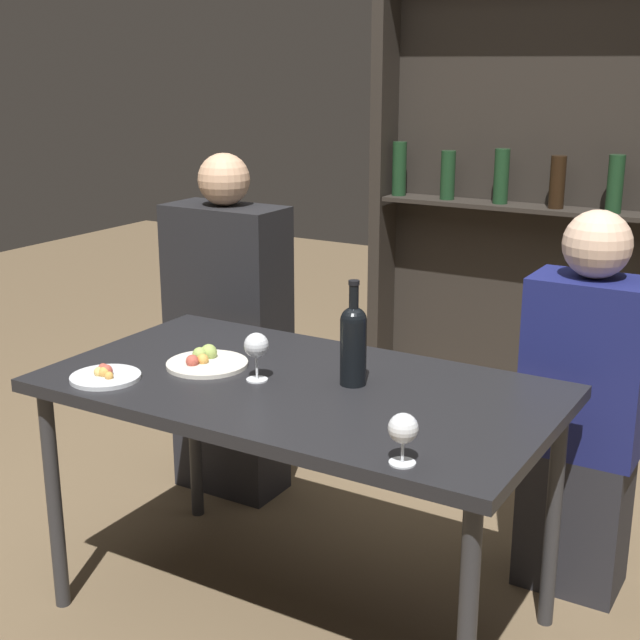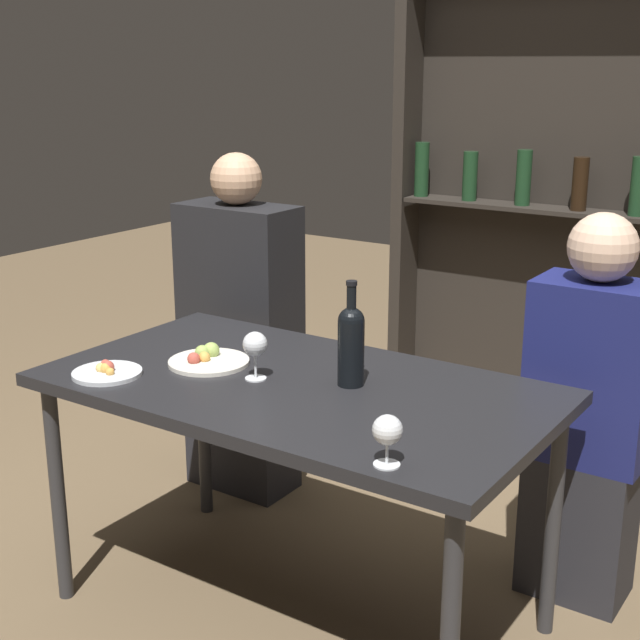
{
  "view_description": "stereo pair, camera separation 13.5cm",
  "coord_description": "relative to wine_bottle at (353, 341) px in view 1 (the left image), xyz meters",
  "views": [
    {
      "loc": [
        1.23,
        -1.95,
        1.57
      ],
      "look_at": [
        0.0,
        0.12,
        0.88
      ],
      "focal_mm": 50.0,
      "sensor_mm": 36.0,
      "label": 1
    },
    {
      "loc": [
        1.34,
        -1.88,
        1.57
      ],
      "look_at": [
        0.0,
        0.12,
        0.88
      ],
      "focal_mm": 50.0,
      "sensor_mm": 36.0,
      "label": 2
    }
  ],
  "objects": [
    {
      "name": "seated_person_right",
      "position": [
        0.5,
        0.51,
        -0.29
      ],
      "size": [
        0.34,
        0.22,
        1.18
      ],
      "color": "#26262B",
      "rests_on": "ground_plane"
    },
    {
      "name": "seated_person_left",
      "position": [
        -0.8,
        0.51,
        -0.26
      ],
      "size": [
        0.44,
        0.22,
        1.27
      ],
      "color": "#26262B",
      "rests_on": "ground_plane"
    },
    {
      "name": "wine_glass_0",
      "position": [
        0.33,
        -0.39,
        -0.04
      ],
      "size": [
        0.07,
        0.07,
        0.12
      ],
      "color": "silver",
      "rests_on": "dining_table"
    },
    {
      "name": "food_plate_1",
      "position": [
        -0.44,
        -0.08,
        -0.11
      ],
      "size": [
        0.24,
        0.24,
        0.05
      ],
      "color": "silver",
      "rests_on": "dining_table"
    },
    {
      "name": "wine_glass_1",
      "position": [
        -0.24,
        -0.11,
        -0.03
      ],
      "size": [
        0.07,
        0.07,
        0.14
      ],
      "color": "silver",
      "rests_on": "dining_table"
    },
    {
      "name": "ground_plane",
      "position": [
        -0.13,
        -0.07,
        -0.85
      ],
      "size": [
        10.0,
        10.0,
        0.0
      ],
      "primitive_type": "plane",
      "color": "brown"
    },
    {
      "name": "wine_bottle",
      "position": [
        0.0,
        0.0,
        0.0
      ],
      "size": [
        0.07,
        0.07,
        0.29
      ],
      "color": "black",
      "rests_on": "dining_table"
    },
    {
      "name": "dining_table",
      "position": [
        -0.13,
        -0.07,
        -0.19
      ],
      "size": [
        1.4,
        0.77,
        0.73
      ],
      "color": "black",
      "rests_on": "ground_plane"
    },
    {
      "name": "food_plate_0",
      "position": [
        -0.61,
        -0.32,
        -0.11
      ],
      "size": [
        0.2,
        0.2,
        0.04
      ],
      "color": "silver",
      "rests_on": "dining_table"
    },
    {
      "name": "wine_rack_wall",
      "position": [
        -0.14,
        1.91,
        0.28
      ],
      "size": [
        1.5,
        0.21,
        2.23
      ],
      "color": "#28231E",
      "rests_on": "ground_plane"
    }
  ]
}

